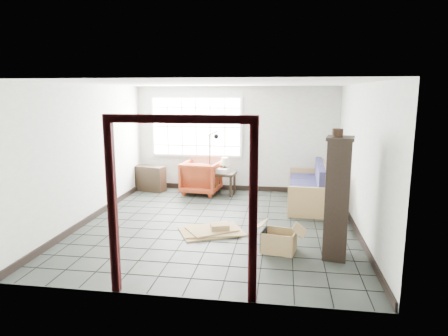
% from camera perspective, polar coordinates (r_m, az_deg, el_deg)
% --- Properties ---
extents(ground, '(5.50, 5.50, 0.00)m').
position_cam_1_polar(ground, '(7.58, -0.81, -8.06)').
color(ground, black).
rests_on(ground, ground).
extents(room_shell, '(5.02, 5.52, 2.61)m').
position_cam_1_polar(room_shell, '(7.25, -0.80, 4.68)').
color(room_shell, '#A8ACA5').
rests_on(room_shell, ground).
extents(window_panel, '(2.32, 0.08, 1.52)m').
position_cam_1_polar(window_panel, '(10.06, -3.98, 5.90)').
color(window_panel, silver).
rests_on(window_panel, ground).
extents(doorway_trim, '(1.80, 0.08, 2.20)m').
position_cam_1_polar(doorway_trim, '(4.66, -6.25, -2.51)').
color(doorway_trim, '#360C0E').
rests_on(doorway_trim, ground).
extents(futon_sofa, '(0.86, 2.11, 0.93)m').
position_cam_1_polar(futon_sofa, '(8.99, 12.18, -3.07)').
color(futon_sofa, tan).
rests_on(futon_sofa, ground).
extents(armchair, '(0.95, 0.90, 0.88)m').
position_cam_1_polar(armchair, '(9.77, -3.26, -1.12)').
color(armchair, maroon).
rests_on(armchair, ground).
extents(side_table, '(0.54, 0.54, 0.54)m').
position_cam_1_polar(side_table, '(9.64, 0.10, -1.23)').
color(side_table, black).
rests_on(side_table, ground).
extents(table_lamp, '(0.28, 0.28, 0.36)m').
position_cam_1_polar(table_lamp, '(9.65, 0.12, 0.86)').
color(table_lamp, black).
rests_on(table_lamp, side_table).
extents(projector, '(0.36, 0.31, 0.11)m').
position_cam_1_polar(projector, '(9.57, -0.31, -0.39)').
color(projector, silver).
rests_on(projector, side_table).
extents(floor_lamp, '(0.41, 0.37, 1.54)m').
position_cam_1_polar(floor_lamp, '(9.70, -1.61, 1.12)').
color(floor_lamp, black).
rests_on(floor_lamp, ground).
extents(console_shelf, '(0.86, 0.50, 0.63)m').
position_cam_1_polar(console_shelf, '(10.21, -10.63, -1.48)').
color(console_shelf, black).
rests_on(console_shelf, ground).
extents(tall_shelf, '(0.46, 0.55, 1.82)m').
position_cam_1_polar(tall_shelf, '(6.11, 15.91, -4.05)').
color(tall_shelf, black).
rests_on(tall_shelf, ground).
extents(pot, '(0.19, 0.19, 0.12)m').
position_cam_1_polar(pot, '(5.93, 15.93, 4.86)').
color(pot, black).
rests_on(pot, tall_shelf).
extents(open_box, '(0.87, 0.54, 0.46)m').
position_cam_1_polar(open_box, '(6.37, 7.85, -10.30)').
color(open_box, olive).
rests_on(open_box, ground).
extents(cardboard_pile, '(1.30, 1.16, 0.16)m').
position_cam_1_polar(cardboard_pile, '(7.17, -1.59, -8.84)').
color(cardboard_pile, olive).
rests_on(cardboard_pile, ground).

